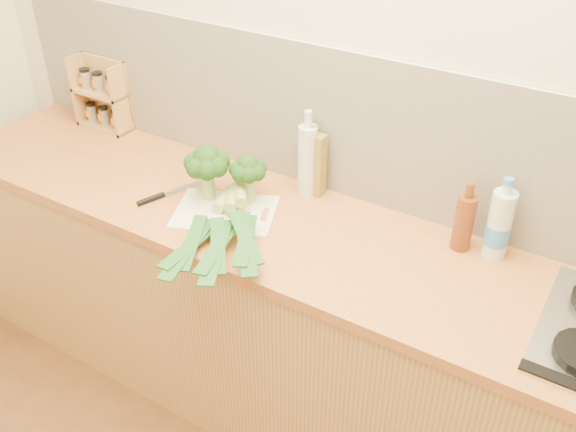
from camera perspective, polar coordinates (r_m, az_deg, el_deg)
name	(u,v)px	position (r m, az deg, el deg)	size (l,w,h in m)	color
room_shell	(361,131)	(2.23, 6.55, 7.54)	(3.50, 3.50, 3.50)	beige
counter	(315,334)	(2.44, 2.39, -10.44)	(3.20, 0.62, 0.90)	tan
chopping_board	(225,212)	(2.27, -5.60, 0.33)	(0.35, 0.26, 0.01)	white
broccoli_left	(207,164)	(2.28, -7.23, 4.63)	(0.16, 0.16, 0.21)	#99AF66
broccoli_right	(248,171)	(2.25, -3.57, 4.05)	(0.13, 0.13, 0.18)	#99AF66
leek_front	(217,210)	(2.23, -6.35, 0.57)	(0.22, 0.66, 0.04)	white
leek_mid	(230,209)	(2.20, -5.21, 0.67)	(0.34, 0.63, 0.04)	white
leek_back	(242,207)	(2.18, -4.13, 0.82)	(0.43, 0.52, 0.04)	white
chefs_knife	(159,196)	(2.39, -11.40, 1.71)	(0.12, 0.26, 0.02)	silver
spice_rack	(104,98)	(2.93, -16.06, 10.06)	(0.26, 0.10, 0.31)	tan
oil_tin	(314,164)	(2.32, 2.33, 4.66)	(0.08, 0.05, 0.27)	olive
glass_bottle	(307,159)	(2.31, 1.74, 5.06)	(0.07, 0.07, 0.33)	silver
amber_bottle	(464,221)	(2.11, 15.38, -0.47)	(0.06, 0.06, 0.24)	#642F13
water_bottle	(499,226)	(2.11, 18.23, -0.88)	(0.08, 0.08, 0.26)	silver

